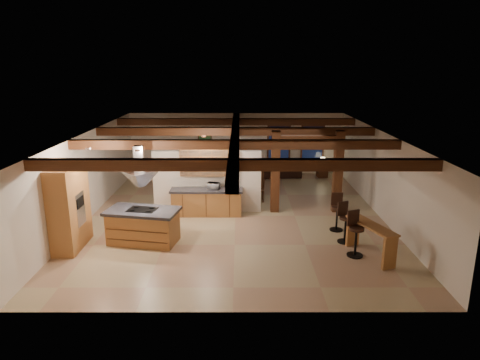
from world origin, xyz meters
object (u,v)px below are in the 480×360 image
object	(u,v)px
kitchen_island	(143,226)
dining_table	(241,188)
bar_counter	(371,235)
sofa	(279,171)

from	to	relation	value
kitchen_island	dining_table	size ratio (longest dim) A/B	1.24
dining_table	bar_counter	bearing A→B (deg)	-38.59
kitchen_island	bar_counter	bearing A→B (deg)	-8.70
dining_table	bar_counter	world-z (taller)	bar_counter
dining_table	sofa	xyz separation A→B (m)	(1.82, 3.00, -0.03)
kitchen_island	sofa	bearing A→B (deg)	58.36
dining_table	bar_counter	size ratio (longest dim) A/B	1.00
kitchen_island	sofa	xyz separation A→B (m)	(4.70, 7.62, -0.23)
dining_table	bar_counter	xyz separation A→B (m)	(3.51, -5.60, 0.31)
dining_table	sofa	bearing A→B (deg)	78.11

